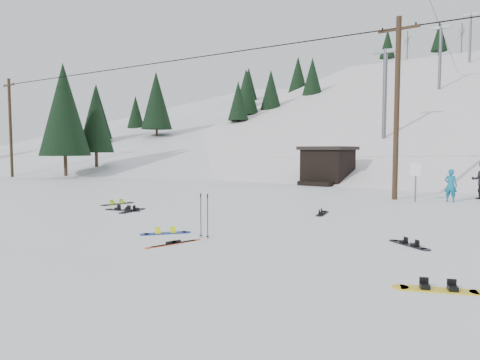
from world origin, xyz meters
The scene contains 21 objects.
ground centered at (0.00, 0.00, 0.00)m, with size 200.00×200.00×0.00m, color white.
ski_slope centered at (0.00, 55.00, -12.00)m, with size 60.00×75.00×45.00m, color white.
ridge_left centered at (-36.00, 48.00, -11.00)m, with size 34.00×85.00×38.00m, color white.
treeline_left centered at (-34.00, 40.00, 0.00)m, with size 20.00×64.00×10.00m, color black, non-canonical shape.
utility_pole centered at (2.00, 14.00, 4.68)m, with size 2.00×0.26×9.00m.
utility_pole_left centered at (-32.00, 11.00, 4.68)m, with size 2.00×0.26×9.00m.
trail_sign centered at (3.10, 13.58, 1.27)m, with size 0.50×0.09×1.85m.
lift_hut centered at (-5.00, 20.94, 1.36)m, with size 3.40×4.10×2.75m.
lift_tower_near centered at (-4.00, 30.00, 7.86)m, with size 2.20×0.36×8.00m.
lift_tower_mid centered at (-4.00, 50.00, 14.36)m, with size 2.20×0.36×8.00m.
lift_tower_far centered at (-4.00, 70.00, 20.86)m, with size 2.20×0.36×8.00m.
hero_snowboard centered at (-0.62, 0.91, 0.03)m, with size 1.00×1.27×0.11m.
hero_skis centered at (0.59, 0.06, 0.02)m, with size 0.44×1.65×0.09m.
ski_poles centered at (0.71, 1.15, 0.64)m, with size 0.35×0.09×1.26m.
board_scatter_a centered at (-5.65, 3.22, 0.03)m, with size 1.62×0.68×0.12m.
board_scatter_b centered at (-5.16, 3.34, 0.03)m, with size 0.64×1.56×0.11m.
board_scatter_c centered at (-7.51, 4.36, 0.03)m, with size 0.44×1.68×0.12m.
board_scatter_d centered at (5.60, 3.66, 0.03)m, with size 1.22×0.85×0.10m.
board_scatter_e centered at (7.05, 0.26, 0.03)m, with size 1.45×0.80×0.11m.
board_scatter_f centered at (1.33, 7.30, 0.03)m, with size 0.59×1.43×0.10m.
skier_teal centered at (4.45, 14.57, 0.79)m, with size 0.58×0.38×1.58m, color #0D6B88.
Camera 1 is at (8.71, -7.74, 2.47)m, focal length 32.00 mm.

